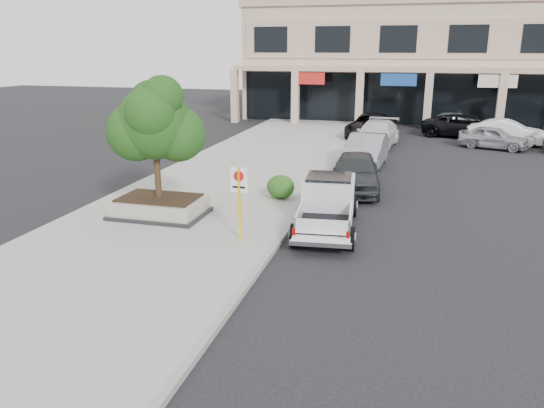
{
  "coord_description": "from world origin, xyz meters",
  "views": [
    {
      "loc": [
        2.32,
        -14.02,
        5.88
      ],
      "look_at": [
        -1.91,
        1.5,
        1.11
      ],
      "focal_mm": 35.0,
      "sensor_mm": 36.0,
      "label": 1
    }
  ],
  "objects_px": {
    "lot_car_e": "(455,121)",
    "pickup_truck": "(327,206)",
    "lot_car_d": "(464,126)",
    "lot_car_a": "(493,138)",
    "curb_car_c": "(376,134)",
    "planter": "(160,206)",
    "curb_car_d": "(371,126)",
    "lot_car_b": "(507,132)",
    "no_parking_sign": "(239,193)",
    "curb_car_b": "(366,151)",
    "curb_car_a": "(356,172)",
    "planter_tree": "(160,123)"
  },
  "relations": [
    {
      "from": "curb_car_b",
      "to": "curb_car_d",
      "type": "height_order",
      "value": "curb_car_b"
    },
    {
      "from": "lot_car_a",
      "to": "lot_car_d",
      "type": "distance_m",
      "value": 4.31
    },
    {
      "from": "planter_tree",
      "to": "curb_car_c",
      "type": "relative_size",
      "value": 0.73
    },
    {
      "from": "curb_car_d",
      "to": "lot_car_d",
      "type": "relative_size",
      "value": 1.07
    },
    {
      "from": "no_parking_sign",
      "to": "lot_car_d",
      "type": "relative_size",
      "value": 0.42
    },
    {
      "from": "planter",
      "to": "lot_car_e",
      "type": "xyz_separation_m",
      "value": [
        11.32,
        25.27,
        0.2
      ]
    },
    {
      "from": "no_parking_sign",
      "to": "lot_car_a",
      "type": "height_order",
      "value": "no_parking_sign"
    },
    {
      "from": "planter_tree",
      "to": "lot_car_a",
      "type": "height_order",
      "value": "planter_tree"
    },
    {
      "from": "curb_car_d",
      "to": "curb_car_a",
      "type": "bearing_deg",
      "value": -81.88
    },
    {
      "from": "lot_car_a",
      "to": "lot_car_d",
      "type": "bearing_deg",
      "value": 38.94
    },
    {
      "from": "curb_car_b",
      "to": "curb_car_a",
      "type": "bearing_deg",
      "value": -86.29
    },
    {
      "from": "curb_car_a",
      "to": "lot_car_a",
      "type": "xyz_separation_m",
      "value": [
        6.84,
        11.96,
        -0.14
      ]
    },
    {
      "from": "lot_car_b",
      "to": "no_parking_sign",
      "type": "bearing_deg",
      "value": 166.64
    },
    {
      "from": "curb_car_b",
      "to": "lot_car_a",
      "type": "height_order",
      "value": "curb_car_b"
    },
    {
      "from": "curb_car_c",
      "to": "lot_car_d",
      "type": "relative_size",
      "value": 1.0
    },
    {
      "from": "planter",
      "to": "pickup_truck",
      "type": "xyz_separation_m",
      "value": [
        5.89,
        0.42,
        0.35
      ]
    },
    {
      "from": "lot_car_a",
      "to": "no_parking_sign",
      "type": "bearing_deg",
      "value": 173.21
    },
    {
      "from": "curb_car_a",
      "to": "curb_car_c",
      "type": "bearing_deg",
      "value": 83.27
    },
    {
      "from": "no_parking_sign",
      "to": "curb_car_b",
      "type": "relative_size",
      "value": 0.46
    },
    {
      "from": "curb_car_a",
      "to": "curb_car_b",
      "type": "relative_size",
      "value": 0.95
    },
    {
      "from": "pickup_truck",
      "to": "lot_car_e",
      "type": "relative_size",
      "value": 1.32
    },
    {
      "from": "planter",
      "to": "lot_car_b",
      "type": "xyz_separation_m",
      "value": [
        14.08,
        19.65,
        0.29
      ]
    },
    {
      "from": "lot_car_d",
      "to": "no_parking_sign",
      "type": "bearing_deg",
      "value": 171.33
    },
    {
      "from": "curb_car_d",
      "to": "pickup_truck",
      "type": "bearing_deg",
      "value": -83.65
    },
    {
      "from": "lot_car_e",
      "to": "pickup_truck",
      "type": "bearing_deg",
      "value": 154.21
    },
    {
      "from": "planter",
      "to": "curb_car_d",
      "type": "xyz_separation_m",
      "value": [
        5.59,
        19.85,
        0.33
      ]
    },
    {
      "from": "lot_car_a",
      "to": "planter",
      "type": "bearing_deg",
      "value": 163.11
    },
    {
      "from": "curb_car_d",
      "to": "lot_car_a",
      "type": "bearing_deg",
      "value": -10.21
    },
    {
      "from": "planter",
      "to": "curb_car_d",
      "type": "relative_size",
      "value": 0.55
    },
    {
      "from": "no_parking_sign",
      "to": "pickup_truck",
      "type": "height_order",
      "value": "no_parking_sign"
    },
    {
      "from": "curb_car_c",
      "to": "lot_car_e",
      "type": "height_order",
      "value": "curb_car_c"
    },
    {
      "from": "no_parking_sign",
      "to": "curb_car_a",
      "type": "height_order",
      "value": "no_parking_sign"
    },
    {
      "from": "curb_car_b",
      "to": "lot_car_b",
      "type": "xyz_separation_m",
      "value": [
        7.9,
        9.09,
        -0.07
      ]
    },
    {
      "from": "pickup_truck",
      "to": "curb_car_a",
      "type": "relative_size",
      "value": 1.09
    },
    {
      "from": "curb_car_d",
      "to": "no_parking_sign",
      "type": "bearing_deg",
      "value": -90.03
    },
    {
      "from": "curb_car_a",
      "to": "pickup_truck",
      "type": "bearing_deg",
      "value": -100.52
    },
    {
      "from": "planter",
      "to": "lot_car_e",
      "type": "bearing_deg",
      "value": 65.87
    },
    {
      "from": "no_parking_sign",
      "to": "pickup_truck",
      "type": "xyz_separation_m",
      "value": [
        2.36,
        2.01,
        -0.81
      ]
    },
    {
      "from": "planter_tree",
      "to": "lot_car_e",
      "type": "xyz_separation_m",
      "value": [
        11.19,
        25.12,
        -2.74
      ]
    },
    {
      "from": "curb_car_a",
      "to": "curb_car_c",
      "type": "distance_m",
      "value": 10.69
    },
    {
      "from": "pickup_truck",
      "to": "lot_car_b",
      "type": "relative_size",
      "value": 1.13
    },
    {
      "from": "planter_tree",
      "to": "lot_car_d",
      "type": "distance_m",
      "value": 24.67
    },
    {
      "from": "lot_car_d",
      "to": "lot_car_a",
      "type": "bearing_deg",
      "value": -150.1
    },
    {
      "from": "pickup_truck",
      "to": "curb_car_a",
      "type": "height_order",
      "value": "pickup_truck"
    },
    {
      "from": "planter_tree",
      "to": "curb_car_b",
      "type": "relative_size",
      "value": 0.79
    },
    {
      "from": "curb_car_b",
      "to": "lot_car_e",
      "type": "xyz_separation_m",
      "value": [
        5.13,
        14.71,
        -0.15
      ]
    },
    {
      "from": "curb_car_a",
      "to": "lot_car_a",
      "type": "height_order",
      "value": "curb_car_a"
    },
    {
      "from": "curb_car_a",
      "to": "lot_car_d",
      "type": "bearing_deg",
      "value": 64.62
    },
    {
      "from": "curb_car_b",
      "to": "lot_car_a",
      "type": "distance_m",
      "value": 9.96
    },
    {
      "from": "pickup_truck",
      "to": "curb_car_c",
      "type": "xyz_separation_m",
      "value": [
        0.35,
        16.05,
        -0.03
      ]
    }
  ]
}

